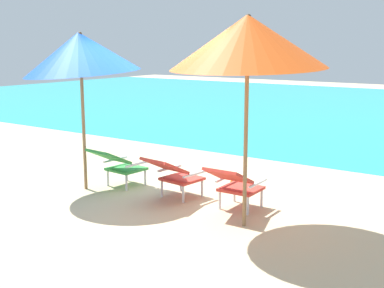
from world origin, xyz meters
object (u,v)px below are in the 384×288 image
Objects in this scene: lounge_chair_left at (118,163)px; beach_umbrella_left at (81,53)px; beach_umbrella_right at (248,42)px; lounge_chair_center at (174,173)px; beach_ball at (237,183)px; lounge_chair_right at (235,183)px.

beach_umbrella_left reaches higher than lounge_chair_left.
beach_umbrella_right is at bearing -8.47° from lounge_chair_left.
beach_umbrella_left is at bearing -166.33° from lounge_chair_center.
lounge_chair_center is 1.13m from beach_ball.
lounge_chair_left is 1.04× the size of lounge_chair_right.
beach_umbrella_left is 0.95× the size of beach_umbrella_right.
lounge_chair_left is 1.10m from lounge_chair_center.
lounge_chair_left is 1.92m from beach_ball.
lounge_chair_left is 0.98× the size of lounge_chair_center.
beach_umbrella_right reaches higher than lounge_chair_left.
beach_ball is (0.52, 0.96, -0.29)m from lounge_chair_center.
lounge_chair_center is 2.32m from beach_umbrella_left.
beach_umbrella_left is (-0.39, -0.35, 1.74)m from lounge_chair_left.
beach_ball is (2.01, 1.32, -2.03)m from beach_umbrella_left.
beach_umbrella_left is at bearing -146.65° from beach_ball.
beach_umbrella_left is 3.15m from beach_ball.
beach_umbrella_left is at bearing -138.12° from lounge_chair_left.
beach_umbrella_right is 11.76× the size of beach_ball.
beach_ball is at bearing 123.15° from beach_umbrella_right.
beach_umbrella_right reaches higher than beach_umbrella_left.
lounge_chair_right is at bearing 2.26° from lounge_chair_center.
lounge_chair_right is at bearing 1.52° from lounge_chair_left.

